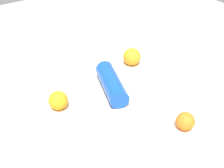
% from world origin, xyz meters
% --- Properties ---
extents(ground_plane, '(2.40, 2.40, 0.00)m').
position_xyz_m(ground_plane, '(0.00, 0.00, 0.00)').
color(ground_plane, beige).
extents(water_bottle, '(0.29, 0.15, 0.07)m').
position_xyz_m(water_bottle, '(-0.02, 0.02, 0.04)').
color(water_bottle, blue).
rests_on(water_bottle, ground_plane).
extents(orange_0, '(0.08, 0.08, 0.08)m').
position_xyz_m(orange_0, '(-0.12, 0.20, 0.04)').
color(orange_0, orange).
rests_on(orange_0, ground_plane).
extents(orange_1, '(0.06, 0.06, 0.06)m').
position_xyz_m(orange_1, '(0.31, 0.10, 0.03)').
color(orange_1, orange).
rests_on(orange_1, ground_plane).
extents(orange_2, '(0.07, 0.07, 0.07)m').
position_xyz_m(orange_2, '(-0.02, -0.20, 0.03)').
color(orange_2, orange).
rests_on(orange_2, ground_plane).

